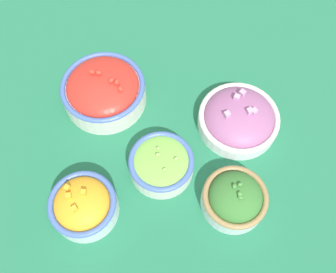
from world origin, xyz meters
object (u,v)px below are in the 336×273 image
bowl_red_onion (239,118)px  bowl_broccoli (235,198)px  bowl_squash (83,205)px  bowl_lettuce (161,164)px  bowl_cherry_tomatoes (104,90)px

bowl_red_onion → bowl_broccoli: bearing=78.5°
bowl_red_onion → bowl_squash: 0.37m
bowl_lettuce → bowl_squash: 0.17m
bowl_lettuce → bowl_squash: bearing=26.8°
bowl_red_onion → bowl_lettuce: (0.17, 0.10, 0.00)m
bowl_cherry_tomatoes → bowl_lettuce: bowl_cherry_tomatoes is taller
bowl_lettuce → bowl_broccoli: bowl_broccoli is taller
bowl_red_onion → bowl_cherry_tomatoes: size_ratio=0.95×
bowl_squash → bowl_broccoli: bearing=179.1°
bowl_cherry_tomatoes → bowl_squash: 0.26m
bowl_broccoli → bowl_cherry_tomatoes: bearing=-46.0°
bowl_red_onion → bowl_broccoli: (0.04, 0.18, 0.01)m
bowl_red_onion → bowl_cherry_tomatoes: bowl_cherry_tomatoes is taller
bowl_red_onion → bowl_lettuce: bowl_red_onion is taller
bowl_squash → bowl_cherry_tomatoes: bearing=-98.1°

